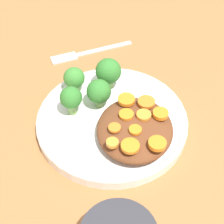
# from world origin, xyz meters

# --- Properties ---
(ground_plane) EXTENTS (4.00, 4.00, 0.00)m
(ground_plane) POSITION_xyz_m (0.00, 0.00, 0.00)
(ground_plane) COLOR #9E6638
(plate) EXTENTS (0.25, 0.25, 0.02)m
(plate) POSITION_xyz_m (0.00, 0.00, 0.01)
(plate) COLOR white
(plate) RESTS_ON ground_plane
(stew_mound) EXTENTS (0.13, 0.12, 0.03)m
(stew_mound) POSITION_xyz_m (0.03, 0.04, 0.03)
(stew_mound) COLOR brown
(stew_mound) RESTS_ON plate
(broccoli_floret_0) EXTENTS (0.04, 0.04, 0.05)m
(broccoli_floret_0) POSITION_xyz_m (-0.03, -0.02, 0.05)
(broccoli_floret_0) COLOR #759E51
(broccoli_floret_0) RESTS_ON plate
(broccoli_floret_1) EXTENTS (0.04, 0.04, 0.05)m
(broccoli_floret_1) POSITION_xyz_m (-0.01, -0.07, 0.05)
(broccoli_floret_1) COLOR #759E51
(broccoli_floret_1) RESTS_ON plate
(broccoli_floret_2) EXTENTS (0.05, 0.05, 0.06)m
(broccoli_floret_2) POSITION_xyz_m (-0.08, -0.01, 0.05)
(broccoli_floret_2) COLOR #759E51
(broccoli_floret_2) RESTS_ON plate
(broccoli_floret_3) EXTENTS (0.04, 0.04, 0.05)m
(broccoli_floret_3) POSITION_xyz_m (-0.06, -0.07, 0.05)
(broccoli_floret_3) COLOR #759E51
(broccoli_floret_3) RESTS_ON plate
(carrot_slice_0) EXTENTS (0.03, 0.03, 0.01)m
(carrot_slice_0) POSITION_xyz_m (-0.01, 0.02, 0.05)
(carrot_slice_0) COLOR orange
(carrot_slice_0) RESTS_ON stew_mound
(carrot_slice_1) EXTENTS (0.02, 0.02, 0.00)m
(carrot_slice_1) POSITION_xyz_m (0.02, 0.02, 0.05)
(carrot_slice_1) COLOR orange
(carrot_slice_1) RESTS_ON stew_mound
(carrot_slice_2) EXTENTS (0.03, 0.03, 0.01)m
(carrot_slice_2) POSITION_xyz_m (0.08, 0.03, 0.05)
(carrot_slice_2) COLOR orange
(carrot_slice_2) RESTS_ON stew_mound
(carrot_slice_3) EXTENTS (0.02, 0.02, 0.00)m
(carrot_slice_3) POSITION_xyz_m (0.05, 0.01, 0.05)
(carrot_slice_3) COLOR orange
(carrot_slice_3) RESTS_ON stew_mound
(carrot_slice_4) EXTENTS (0.03, 0.03, 0.01)m
(carrot_slice_4) POSITION_xyz_m (0.07, 0.07, 0.05)
(carrot_slice_4) COLOR orange
(carrot_slice_4) RESTS_ON stew_mound
(carrot_slice_5) EXTENTS (0.02, 0.02, 0.01)m
(carrot_slice_5) POSITION_xyz_m (0.01, 0.08, 0.05)
(carrot_slice_5) COLOR orange
(carrot_slice_5) RESTS_ON stew_mound
(carrot_slice_6) EXTENTS (0.02, 0.02, 0.01)m
(carrot_slice_6) POSITION_xyz_m (0.08, 0.01, 0.05)
(carrot_slice_6) COLOR orange
(carrot_slice_6) RESTS_ON stew_mound
(carrot_slice_7) EXTENTS (0.03, 0.03, 0.01)m
(carrot_slice_7) POSITION_xyz_m (-0.01, 0.05, 0.05)
(carrot_slice_7) COLOR orange
(carrot_slice_7) RESTS_ON stew_mound
(carrot_slice_8) EXTENTS (0.02, 0.02, 0.00)m
(carrot_slice_8) POSITION_xyz_m (0.05, 0.04, 0.05)
(carrot_slice_8) COLOR orange
(carrot_slice_8) RESTS_ON stew_mound
(carrot_slice_9) EXTENTS (0.02, 0.02, 0.01)m
(carrot_slice_9) POSITION_xyz_m (0.02, 0.05, 0.05)
(carrot_slice_9) COLOR orange
(carrot_slice_9) RESTS_ON stew_mound
(fork) EXTENTS (0.09, 0.16, 0.01)m
(fork) POSITION_xyz_m (-0.18, -0.08, 0.00)
(fork) COLOR silver
(fork) RESTS_ON ground_plane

